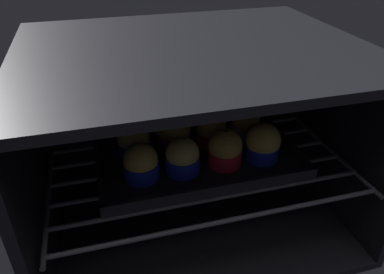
# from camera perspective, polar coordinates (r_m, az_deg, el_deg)

# --- Properties ---
(oven_cavity) EXTENTS (0.59, 0.47, 0.37)m
(oven_cavity) POSITION_cam_1_polar(r_m,az_deg,el_deg) (0.75, -0.63, 1.18)
(oven_cavity) COLOR black
(oven_cavity) RESTS_ON ground
(oven_rack) EXTENTS (0.55, 0.42, 0.01)m
(oven_rack) POSITION_cam_1_polar(r_m,az_deg,el_deg) (0.73, 0.24, -2.74)
(oven_rack) COLOR #51515B
(oven_rack) RESTS_ON oven_cavity
(baking_tray) EXTENTS (0.37, 0.30, 0.02)m
(baking_tray) POSITION_cam_1_polar(r_m,az_deg,el_deg) (0.74, 0.00, -1.55)
(baking_tray) COLOR black
(baking_tray) RESTS_ON oven_rack
(muffin_row0_col0) EXTENTS (0.06, 0.06, 0.07)m
(muffin_row0_col0) POSITION_cam_1_polar(r_m,az_deg,el_deg) (0.64, -7.91, -3.99)
(muffin_row0_col0) COLOR #1928B7
(muffin_row0_col0) RESTS_ON baking_tray
(muffin_row0_col1) EXTENTS (0.06, 0.06, 0.07)m
(muffin_row0_col1) POSITION_cam_1_polar(r_m,az_deg,el_deg) (0.65, -1.46, -3.02)
(muffin_row0_col1) COLOR #1928B7
(muffin_row0_col1) RESTS_ON baking_tray
(muffin_row0_col2) EXTENTS (0.06, 0.06, 0.07)m
(muffin_row0_col2) POSITION_cam_1_polar(r_m,az_deg,el_deg) (0.66, 5.10, -1.84)
(muffin_row0_col2) COLOR red
(muffin_row0_col2) RESTS_ON baking_tray
(muffin_row0_col3) EXTENTS (0.06, 0.06, 0.07)m
(muffin_row0_col3) POSITION_cam_1_polar(r_m,az_deg,el_deg) (0.69, 10.82, -0.96)
(muffin_row0_col3) COLOR #1928B7
(muffin_row0_col3) RESTS_ON baking_tray
(muffin_row1_col0) EXTENTS (0.06, 0.06, 0.07)m
(muffin_row1_col0) POSITION_cam_1_polar(r_m,az_deg,el_deg) (0.70, -8.96, -0.56)
(muffin_row1_col0) COLOR #1928B7
(muffin_row1_col0) RESTS_ON baking_tray
(muffin_row1_col1) EXTENTS (0.07, 0.07, 0.07)m
(muffin_row1_col1) POSITION_cam_1_polar(r_m,az_deg,el_deg) (0.71, -2.76, 0.86)
(muffin_row1_col1) COLOR #7A238C
(muffin_row1_col1) RESTS_ON baking_tray
(muffin_row1_col2) EXTENTS (0.06, 0.06, 0.07)m
(muffin_row1_col2) POSITION_cam_1_polar(r_m,az_deg,el_deg) (0.72, 2.95, 1.14)
(muffin_row1_col2) COLOR red
(muffin_row1_col2) RESTS_ON baking_tray
(muffin_row1_col3) EXTENTS (0.06, 0.06, 0.07)m
(muffin_row1_col3) POSITION_cam_1_polar(r_m,az_deg,el_deg) (0.75, 8.10, 2.01)
(muffin_row1_col3) COLOR silver
(muffin_row1_col3) RESTS_ON baking_tray
(muffin_row2_col0) EXTENTS (0.06, 0.06, 0.07)m
(muffin_row2_col0) POSITION_cam_1_polar(r_m,az_deg,el_deg) (0.76, -9.59, 2.38)
(muffin_row2_col0) COLOR #1928B7
(muffin_row2_col0) RESTS_ON baking_tray
(muffin_row2_col1) EXTENTS (0.06, 0.06, 0.07)m
(muffin_row2_col1) POSITION_cam_1_polar(r_m,az_deg,el_deg) (0.77, -4.31, 3.14)
(muffin_row2_col1) COLOR silver
(muffin_row2_col1) RESTS_ON baking_tray
(muffin_row2_col2) EXTENTS (0.06, 0.06, 0.07)m
(muffin_row2_col2) POSITION_cam_1_polar(r_m,az_deg,el_deg) (0.79, 1.35, 4.23)
(muffin_row2_col2) COLOR #0C8C84
(muffin_row2_col2) RESTS_ON baking_tray
(muffin_row2_col3) EXTENTS (0.06, 0.06, 0.07)m
(muffin_row2_col3) POSITION_cam_1_polar(r_m,az_deg,el_deg) (0.81, 5.96, 4.53)
(muffin_row2_col3) COLOR #1928B7
(muffin_row2_col3) RESTS_ON baking_tray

